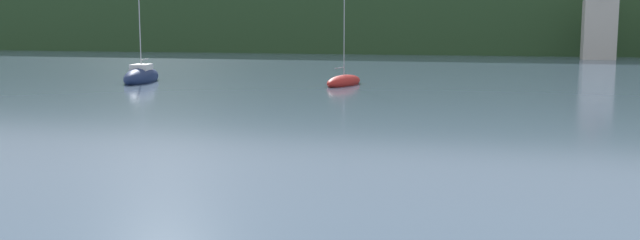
% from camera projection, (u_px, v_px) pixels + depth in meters
% --- Properties ---
extents(wooded_hillside, '(352.00, 59.65, 29.47)m').
position_uv_depth(wooded_hillside, '(396.00, 19.00, 126.81)').
color(wooded_hillside, '#2D4C28').
rests_on(wooded_hillside, ground_plane).
extents(shore_building_west, '(3.75, 3.79, 8.65)m').
position_uv_depth(shore_building_west, '(599.00, 23.00, 80.25)').
color(shore_building_west, beige).
rests_on(shore_building_west, ground_plane).
extents(sailboat_far_3, '(2.94, 6.05, 7.89)m').
position_uv_depth(sailboat_far_3, '(142.00, 77.00, 48.31)').
color(sailboat_far_3, navy).
rests_on(sailboat_far_3, ground_plane).
extents(sailboat_far_9, '(2.17, 4.62, 6.72)m').
position_uv_depth(sailboat_far_9, '(344.00, 82.00, 45.88)').
color(sailboat_far_9, red).
rests_on(sailboat_far_9, ground_plane).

